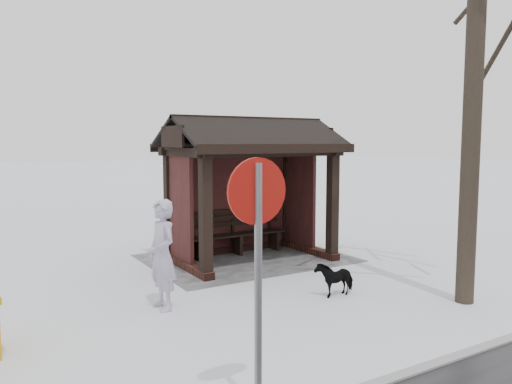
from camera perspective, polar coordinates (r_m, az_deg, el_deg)
ground at (r=10.91m, az=-0.56°, el=-7.81°), size 120.00×120.00×0.00m
kerb at (r=6.98m, az=24.02°, el=-16.20°), size 120.00×0.15×0.06m
trampled_patch at (r=11.08m, az=-1.09°, el=-7.56°), size 4.20×3.20×0.02m
bus_shelter at (r=10.75m, az=-1.00°, el=3.65°), size 3.60×2.40×3.09m
pedestrian at (r=7.78m, az=-10.68°, el=-7.07°), size 0.46×0.65×1.70m
dog at (r=8.58m, az=8.99°, el=-9.69°), size 0.68×0.33×0.57m
road_sign at (r=4.59m, az=0.15°, el=-4.57°), size 0.62×0.10×2.42m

